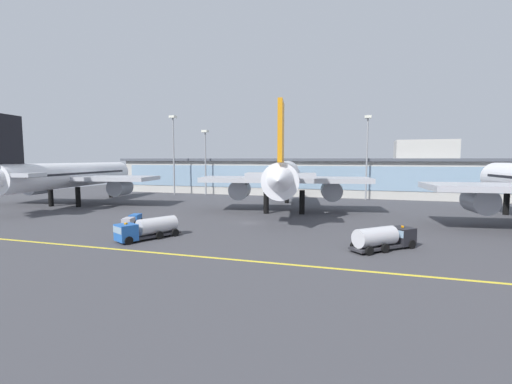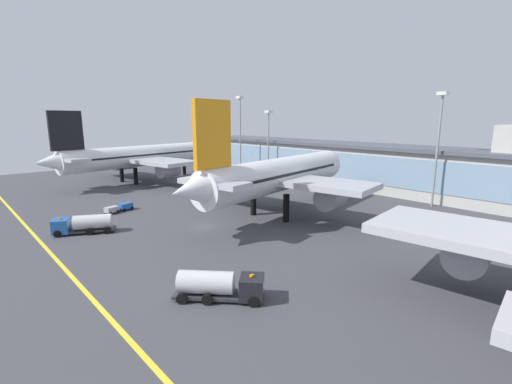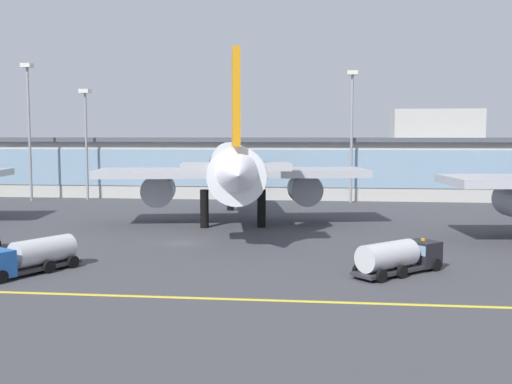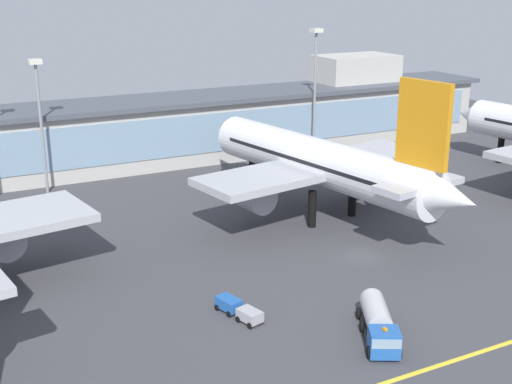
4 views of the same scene
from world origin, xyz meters
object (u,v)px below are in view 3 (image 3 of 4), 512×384
(fuel_tanker_truck, at_px, (400,256))
(apron_light_mast_west, at_px, (29,112))
(service_truck_far, at_px, (27,257))
(airliner_near_right, at_px, (232,168))
(apron_light_mast_east, at_px, (352,116))
(apron_light_mast_centre, at_px, (86,126))

(fuel_tanker_truck, bearing_deg, apron_light_mast_west, 95.78)
(fuel_tanker_truck, relative_size, apron_light_mast_west, 0.34)
(fuel_tanker_truck, distance_m, service_truck_far, 31.83)
(airliner_near_right, relative_size, apron_light_mast_west, 2.01)
(fuel_tanker_truck, bearing_deg, airliner_near_right, 81.40)
(apron_light_mast_west, height_order, apron_light_mast_east, apron_light_mast_west)
(airliner_near_right, height_order, service_truck_far, airliner_near_right)
(fuel_tanker_truck, height_order, apron_light_mast_west, apron_light_mast_west)
(apron_light_mast_east, bearing_deg, apron_light_mast_centre, -179.27)
(airliner_near_right, height_order, fuel_tanker_truck, airliner_near_right)
(apron_light_mast_west, bearing_deg, apron_light_mast_centre, 18.85)
(airliner_near_right, distance_m, service_truck_far, 33.99)
(fuel_tanker_truck, height_order, apron_light_mast_east, apron_light_mast_east)
(airliner_near_right, bearing_deg, apron_light_mast_centre, 38.57)
(service_truck_far, bearing_deg, fuel_tanker_truck, 125.04)
(service_truck_far, bearing_deg, apron_light_mast_centre, -134.60)
(apron_light_mast_centre, distance_m, apron_light_mast_east, 47.89)
(fuel_tanker_truck, xyz_separation_m, apron_light_mast_east, (-1.88, 55.13, 13.54))
(airliner_near_right, relative_size, apron_light_mast_east, 2.15)
(airliner_near_right, xyz_separation_m, service_truck_far, (-12.99, -30.84, -5.99))
(service_truck_far, relative_size, apron_light_mast_west, 0.37)
(fuel_tanker_truck, bearing_deg, apron_light_mast_east, 48.78)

